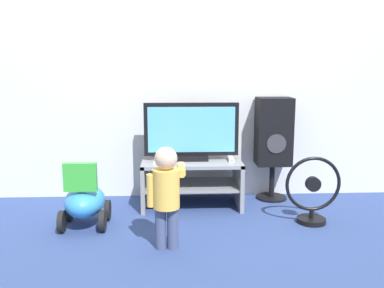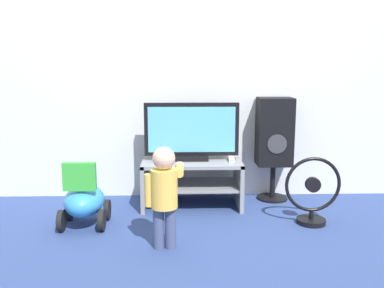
% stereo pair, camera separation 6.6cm
% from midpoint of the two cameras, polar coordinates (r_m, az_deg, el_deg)
% --- Properties ---
extents(ground_plane, '(16.00, 16.00, 0.00)m').
position_cam_midpoint_polar(ground_plane, '(3.77, -0.40, -9.39)').
color(ground_plane, navy).
extents(wall_back, '(10.00, 0.06, 2.60)m').
position_cam_midpoint_polar(wall_back, '(4.14, -0.75, 10.75)').
color(wall_back, silver).
rests_on(wall_back, ground_plane).
extents(tv_stand, '(0.90, 0.52, 0.43)m').
position_cam_midpoint_polar(tv_stand, '(3.93, -0.55, -4.25)').
color(tv_stand, gray).
rests_on(tv_stand, ground_plane).
extents(television, '(0.86, 0.20, 0.52)m').
position_cam_midpoint_polar(television, '(3.87, -0.57, 1.61)').
color(television, black).
rests_on(television, tv_stand).
extents(game_console, '(0.05, 0.19, 0.04)m').
position_cam_midpoint_polar(game_console, '(3.90, 4.67, -1.90)').
color(game_console, white).
rests_on(game_console, tv_stand).
extents(remote_primary, '(0.09, 0.13, 0.03)m').
position_cam_midpoint_polar(remote_primary, '(3.80, -4.95, -2.36)').
color(remote_primary, white).
rests_on(remote_primary, tv_stand).
extents(child, '(0.28, 0.43, 0.73)m').
position_cam_midpoint_polar(child, '(3.00, -4.03, -6.03)').
color(child, '#3F4C72').
rests_on(child, ground_plane).
extents(speaker_tower, '(0.33, 0.29, 0.98)m').
position_cam_midpoint_polar(speaker_tower, '(4.12, 10.37, 1.28)').
color(speaker_tower, black).
rests_on(speaker_tower, ground_plane).
extents(floor_fan, '(0.46, 0.24, 0.56)m').
position_cam_midpoint_polar(floor_fan, '(3.64, 15.28, -6.39)').
color(floor_fan, black).
rests_on(floor_fan, ground_plane).
extents(ride_on_toy, '(0.36, 0.46, 0.55)m').
position_cam_midpoint_polar(ride_on_toy, '(3.56, -14.63, -7.39)').
color(ride_on_toy, '#338CD1').
rests_on(ride_on_toy, ground_plane).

